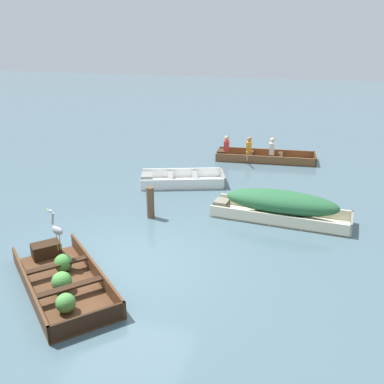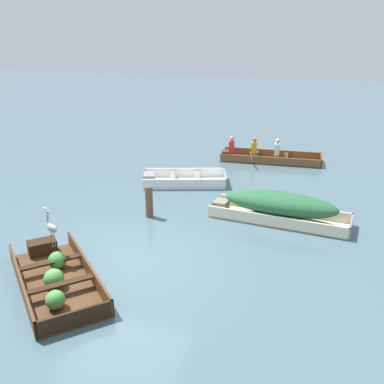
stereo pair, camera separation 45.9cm
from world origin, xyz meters
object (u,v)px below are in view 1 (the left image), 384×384
skiff_cream_mid_moored (280,204)px  rowboat_wooden_brown_with_crew (259,155)px  heron_on_dinghy (57,229)px  mooring_post (150,202)px  dinghy_dark_varnish_foreground (62,279)px  skiff_white_near_moored (179,180)px

skiff_cream_mid_moored → rowboat_wooden_brown_with_crew: (-1.33, 5.43, -0.25)m
rowboat_wooden_brown_with_crew → heron_on_dinghy: (-2.73, -9.19, 0.70)m
mooring_post → skiff_cream_mid_moored: bearing=14.4°
skiff_cream_mid_moored → mooring_post: (-3.24, -0.83, -0.01)m
skiff_cream_mid_moored → rowboat_wooden_brown_with_crew: bearing=103.7°
rowboat_wooden_brown_with_crew → mooring_post: 6.56m
dinghy_dark_varnish_foreground → skiff_cream_mid_moored: 5.68m
dinghy_dark_varnish_foreground → rowboat_wooden_brown_with_crew: bearing=76.7°
dinghy_dark_varnish_foreground → skiff_white_near_moored: (0.26, 6.25, -0.03)m
skiff_white_near_moored → skiff_cream_mid_moored: skiff_cream_mid_moored is taller
rowboat_wooden_brown_with_crew → heron_on_dinghy: size_ratio=4.49×
rowboat_wooden_brown_with_crew → skiff_cream_mid_moored: bearing=-76.3°
skiff_white_near_moored → heron_on_dinghy: heron_on_dinghy is taller
dinghy_dark_varnish_foreground → skiff_cream_mid_moored: bearing=50.0°
rowboat_wooden_brown_with_crew → skiff_white_near_moored: bearing=-120.3°
mooring_post → heron_on_dinghy: bearing=-105.5°
skiff_white_near_moored → mooring_post: bearing=-86.9°
dinghy_dark_varnish_foreground → rowboat_wooden_brown_with_crew: rowboat_wooden_brown_with_crew is taller
rowboat_wooden_brown_with_crew → mooring_post: size_ratio=4.51×
mooring_post → dinghy_dark_varnish_foreground: bearing=-96.6°
skiff_cream_mid_moored → heron_on_dinghy: heron_on_dinghy is taller
heron_on_dinghy → skiff_cream_mid_moored: bearing=42.8°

